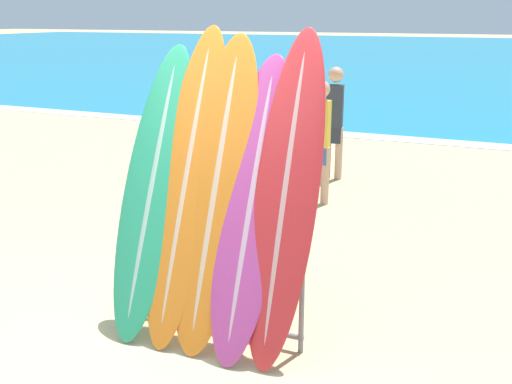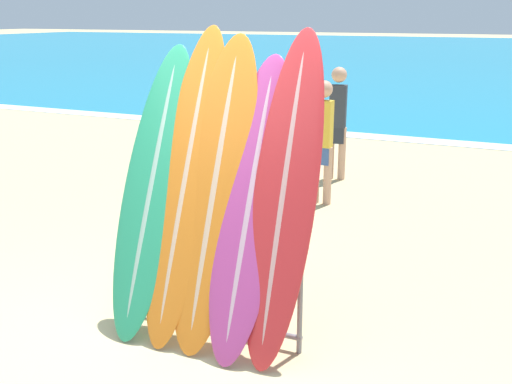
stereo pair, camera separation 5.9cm
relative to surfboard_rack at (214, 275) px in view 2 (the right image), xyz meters
name	(u,v)px [view 2 (the right image)]	position (x,y,z in m)	size (l,w,h in m)	color
ground_plane	(160,346)	(-0.29, -0.34, -0.50)	(160.00, 160.00, 0.00)	tan
ocean_water	(490,55)	(-0.29, 37.64, -0.50)	(120.00, 60.00, 0.01)	teal
surfboard_rack	(214,275)	(0.00, 0.00, 0.00)	(1.46, 0.04, 0.93)	slate
surfboard_slot_0	(152,189)	(-0.56, 0.06, 0.61)	(0.53, 1.04, 2.22)	#289E70
surfboard_slot_1	(186,183)	(-0.27, 0.09, 0.69)	(0.50, 1.07, 2.37)	orange
surfboard_slot_2	(215,191)	(-0.01, 0.07, 0.66)	(0.57, 1.00, 2.31)	orange
surfboard_slot_3	(250,207)	(0.29, 0.04, 0.59)	(0.52, 1.00, 2.17)	#B23D8E
surfboard_slot_4	(284,197)	(0.55, 0.06, 0.68)	(0.48, 0.94, 2.36)	red
person_near_water	(323,138)	(-0.30, 3.60, 0.39)	(0.28, 0.22, 1.63)	tan
person_mid_beach	(338,119)	(-0.49, 4.89, 0.43)	(0.29, 0.23, 1.70)	tan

